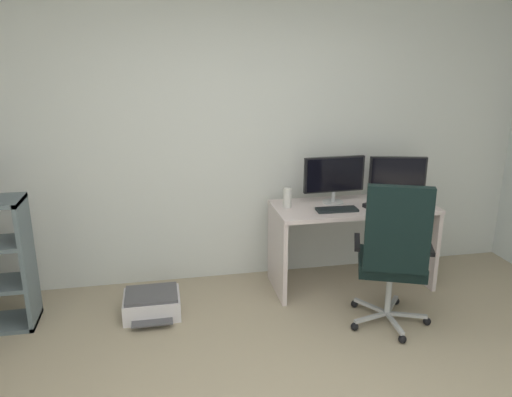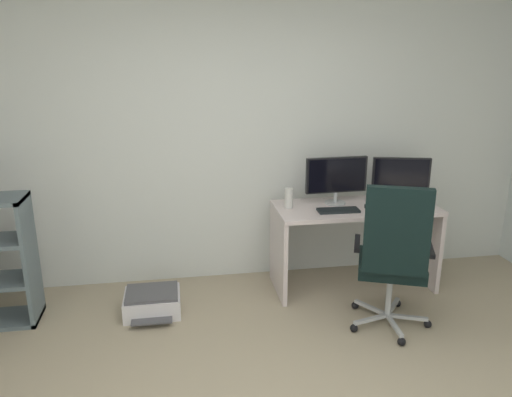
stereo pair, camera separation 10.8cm
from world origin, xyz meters
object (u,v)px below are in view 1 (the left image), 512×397
keyboard (337,210)px  computer_mouse (369,206)px  desk (352,227)px  printer (152,304)px  monitor_secondary (398,175)px  monitor_main (334,176)px  office_chair (394,253)px  desktop_speaker (287,198)px

keyboard → computer_mouse: size_ratio=3.40×
desk → printer: size_ratio=3.08×
monitor_secondary → monitor_main: bearing=-180.0°
printer → monitor_main: bearing=10.7°
monitor_main → office_chair: bearing=-79.7°
monitor_main → keyboard: size_ratio=1.58×
keyboard → monitor_main: bearing=80.4°
desk → desktop_speaker: 0.64m
printer → desktop_speaker: bearing=12.2°
computer_mouse → desktop_speaker: 0.69m
monitor_secondary → computer_mouse: bearing=-149.3°
desk → office_chair: office_chair is taller
monitor_main → printer: size_ratio=1.21×
office_chair → printer: (-1.74, 0.56, -0.53)m
office_chair → printer: bearing=162.0°
keyboard → office_chair: bearing=-70.6°
desk → office_chair: bearing=-89.6°
monitor_main → desktop_speaker: bearing=-173.6°
monitor_main → office_chair: (0.16, -0.86, -0.36)m
monitor_main → desktop_speaker: monitor_main is taller
keyboard → printer: 1.67m
monitor_secondary → keyboard: monitor_secondary is taller
keyboard → printer: (-1.53, -0.08, -0.66)m
desk → desktop_speaker: desktop_speaker is taller
desktop_speaker → printer: bearing=-167.8°
desk → monitor_main: size_ratio=2.55×
desk → computer_mouse: 0.26m
desk → office_chair: 0.77m
desk → monitor_main: bearing=147.2°
monitor_secondary → printer: 2.35m
computer_mouse → office_chair: bearing=-112.2°
keyboard → desktop_speaker: size_ratio=2.00×
monitor_secondary → desktop_speaker: 1.02m
monitor_main → monitor_secondary: monitor_main is taller
keyboard → printer: bearing=-175.0°
monitor_secondary → desktop_speaker: monitor_secondary is taller
monitor_secondary → keyboard: bearing=-160.9°
desktop_speaker → office_chair: (0.58, -0.81, -0.21)m
desk → monitor_secondary: size_ratio=2.82×
monitor_secondary → printer: size_ratio=1.09×
desk → monitor_main: monitor_main is taller
computer_mouse → printer: size_ratio=0.22×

